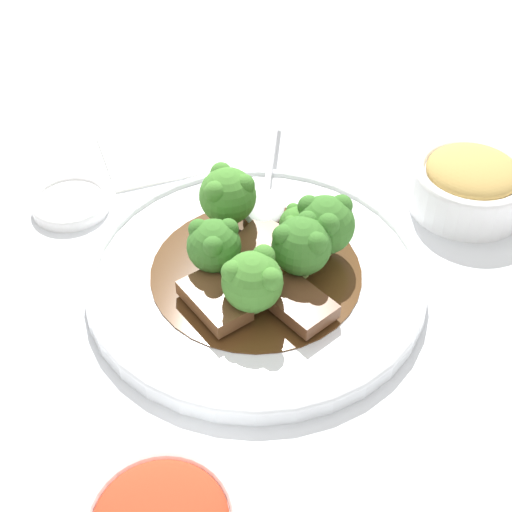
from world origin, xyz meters
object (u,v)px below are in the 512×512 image
at_px(main_plate, 256,275).
at_px(broccoli_floret_5, 325,224).
at_px(side_bowl_appetizer, 470,183).
at_px(sauce_dish, 71,203).
at_px(broccoli_floret_1, 297,224).
at_px(broccoli_floret_4, 228,195).
at_px(broccoli_floret_2, 214,245).
at_px(beef_strip_2, 299,304).
at_px(beef_strip_1, 214,301).
at_px(serving_spoon, 265,195).
at_px(broccoli_floret_3, 302,245).
at_px(beef_strip_0, 258,241).
at_px(broccoli_floret_0, 252,281).

height_order(main_plate, broccoli_floret_5, broccoli_floret_5).
distance_m(side_bowl_appetizer, sauce_dish, 0.41).
distance_m(broccoli_floret_1, sauce_dish, 0.25).
bearing_deg(broccoli_floret_1, broccoli_floret_4, -38.17).
relative_size(main_plate, broccoli_floret_2, 5.84).
height_order(beef_strip_2, side_bowl_appetizer, side_bowl_appetizer).
distance_m(beef_strip_1, broccoli_floret_4, 0.11).
relative_size(broccoli_floret_5, serving_spoon, 0.27).
height_order(beef_strip_2, broccoli_floret_3, broccoli_floret_3).
distance_m(broccoli_floret_3, broccoli_floret_5, 0.04).
xyz_separation_m(broccoli_floret_1, broccoli_floret_4, (0.06, -0.04, 0.01)).
bearing_deg(serving_spoon, beef_strip_1, 61.59).
bearing_deg(broccoli_floret_2, beef_strip_2, 135.30).
relative_size(main_plate, beef_strip_0, 4.88).
height_order(broccoli_floret_0, broccoli_floret_5, broccoli_floret_5).
height_order(beef_strip_0, serving_spoon, serving_spoon).
xyz_separation_m(broccoli_floret_0, broccoli_floret_4, (0.00, -0.11, 0.01)).
bearing_deg(broccoli_floret_2, broccoli_floret_3, 165.69).
height_order(beef_strip_0, broccoli_floret_1, broccoli_floret_1).
relative_size(main_plate, sauce_dish, 3.89).
distance_m(beef_strip_0, beef_strip_2, 0.09).
distance_m(broccoli_floret_2, side_bowl_appetizer, 0.28).
bearing_deg(serving_spoon, side_bowl_appetizer, 172.75).
bearing_deg(broccoli_floret_0, broccoli_floret_1, -129.78).
height_order(beef_strip_1, side_bowl_appetizer, side_bowl_appetizer).
relative_size(beef_strip_0, broccoli_floret_4, 0.99).
height_order(main_plate, serving_spoon, serving_spoon).
height_order(broccoli_floret_1, broccoli_floret_3, broccoli_floret_3).
bearing_deg(broccoli_floret_1, beef_strip_1, 33.87).
height_order(broccoli_floret_0, broccoli_floret_4, broccoli_floret_4).
distance_m(broccoli_floret_2, sauce_dish, 0.19).
xyz_separation_m(broccoli_floret_2, broccoli_floret_5, (-0.10, -0.00, 0.00)).
relative_size(broccoli_floret_1, broccoli_floret_2, 0.88).
height_order(broccoli_floret_3, broccoli_floret_5, same).
height_order(beef_strip_1, broccoli_floret_1, broccoli_floret_1).
height_order(main_plate, broccoli_floret_3, broccoli_floret_3).
height_order(broccoli_floret_1, broccoli_floret_5, broccoli_floret_5).
bearing_deg(main_plate, broccoli_floret_4, -76.92).
relative_size(broccoli_floret_2, broccoli_floret_3, 0.90).
distance_m(beef_strip_1, beef_strip_2, 0.07).
bearing_deg(broccoli_floret_2, broccoli_floret_0, 115.13).
relative_size(broccoli_floret_2, sauce_dish, 0.67).
xyz_separation_m(beef_strip_0, broccoli_floret_0, (0.02, 0.08, 0.03)).
distance_m(main_plate, broccoli_floret_2, 0.05).
xyz_separation_m(beef_strip_1, broccoli_floret_0, (-0.03, 0.01, 0.03)).
distance_m(broccoli_floret_2, broccoli_floret_3, 0.08).
bearing_deg(broccoli_floret_3, broccoli_floret_5, -139.87).
distance_m(broccoli_floret_0, sauce_dish, 0.25).
bearing_deg(broccoli_floret_5, broccoli_floret_1, -20.95).
relative_size(main_plate, broccoli_floret_0, 5.45).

